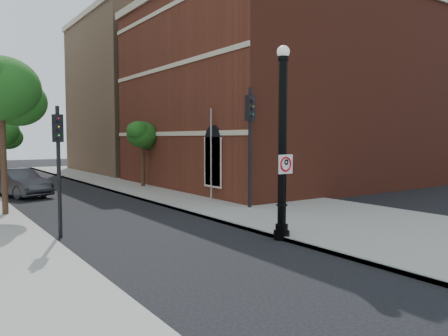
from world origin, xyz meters
TOP-DOWN VIEW (x-y plane):
  - ground at (0.00, 0.00)m, footprint 120.00×120.00m
  - sidewalk_right at (6.00, 10.00)m, footprint 8.00×60.00m
  - curb_edge at (2.05, 10.00)m, footprint 0.10×60.00m
  - brick_wall_building at (16.00, 14.00)m, footprint 22.30×16.30m
  - bg_building_tan_b at (16.00, 30.00)m, footprint 22.00×14.00m
  - lamppost at (2.11, 0.60)m, footprint 0.52×0.52m
  - no_parking_sign at (2.11, 0.44)m, footprint 0.61×0.08m
  - parked_car at (-3.05, 16.57)m, footprint 3.06×4.94m
  - traffic_signal_left at (-3.69, 4.88)m, footprint 0.32×0.37m
  - traffic_signal_right at (4.80, 5.71)m, footprint 0.41×0.48m
  - utility_pole at (4.68, 8.75)m, footprint 0.09×0.09m
  - street_tree_a at (-4.54, 10.14)m, footprint 3.65×3.29m
  - street_tree_b at (-3.62, 18.12)m, footprint 2.51×2.27m
  - street_tree_c at (4.43, 16.52)m, footprint 2.39×2.16m

SIDE VIEW (x-z plane):
  - ground at x=0.00m, z-range 0.00..0.00m
  - sidewalk_right at x=6.00m, z-range 0.00..0.12m
  - curb_edge at x=2.05m, z-range 0.00..0.14m
  - parked_car at x=-3.05m, z-range 0.00..1.54m
  - utility_pole at x=4.68m, z-range 0.00..4.73m
  - no_parking_sign at x=2.11m, z-range 2.13..2.74m
  - lamppost at x=2.11m, z-range -0.23..5.91m
  - traffic_signal_left at x=-3.69m, z-range 0.74..5.03m
  - street_tree_c at x=4.43m, z-range 1.24..5.55m
  - street_tree_b at x=-3.62m, z-range 1.30..5.82m
  - traffic_signal_right at x=4.80m, z-range 0.95..6.44m
  - street_tree_a at x=-4.54m, z-range 1.91..8.48m
  - brick_wall_building at x=16.00m, z-range 0.01..12.51m
  - bg_building_tan_b at x=16.00m, z-range 0.00..14.00m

